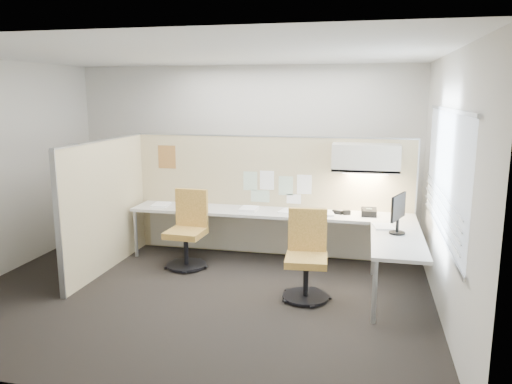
% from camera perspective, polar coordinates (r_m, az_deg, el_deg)
% --- Properties ---
extents(floor, '(5.50, 4.50, 0.01)m').
position_cam_1_polar(floor, '(6.26, -6.26, -11.12)').
color(floor, black).
rests_on(floor, ground).
extents(ceiling, '(5.50, 4.50, 0.01)m').
position_cam_1_polar(ceiling, '(5.81, -6.87, 15.45)').
color(ceiling, white).
rests_on(ceiling, wall_back).
extents(wall_back, '(5.50, 0.02, 2.80)m').
position_cam_1_polar(wall_back, '(8.01, -1.28, 4.28)').
color(wall_back, beige).
rests_on(wall_back, ground).
extents(wall_front, '(5.50, 0.02, 2.80)m').
position_cam_1_polar(wall_front, '(3.87, -17.51, -3.81)').
color(wall_front, beige).
rests_on(wall_front, ground).
extents(wall_right, '(0.02, 4.50, 2.80)m').
position_cam_1_polar(wall_right, '(5.62, 20.99, 0.54)').
color(wall_right, beige).
rests_on(wall_right, ground).
extents(window_pane, '(0.01, 2.80, 1.30)m').
position_cam_1_polar(window_pane, '(5.59, 20.84, 2.06)').
color(window_pane, '#9CA7B5').
rests_on(window_pane, wall_right).
extents(partition_back, '(4.10, 0.06, 1.75)m').
position_cam_1_polar(partition_back, '(7.36, 1.68, -0.50)').
color(partition_back, tan).
rests_on(partition_back, floor).
extents(partition_left, '(0.06, 2.20, 1.75)m').
position_cam_1_polar(partition_left, '(7.04, -16.73, -1.52)').
color(partition_left, tan).
rests_on(partition_left, floor).
extents(desk, '(4.00, 2.07, 0.73)m').
position_cam_1_polar(desk, '(6.90, 4.03, -3.64)').
color(desk, beige).
rests_on(desk, floor).
extents(overhead_bin, '(0.90, 0.36, 0.38)m').
position_cam_1_polar(overhead_bin, '(6.92, 12.45, 3.82)').
color(overhead_bin, beige).
rests_on(overhead_bin, partition_back).
extents(task_light_strip, '(0.60, 0.06, 0.02)m').
position_cam_1_polar(task_light_strip, '(6.95, 12.37, 2.11)').
color(task_light_strip, '#FFEABF').
rests_on(task_light_strip, overhead_bin).
extents(pinned_papers, '(1.01, 0.00, 0.47)m').
position_cam_1_polar(pinned_papers, '(7.28, 2.25, 0.64)').
color(pinned_papers, '#8CBF8C').
rests_on(pinned_papers, partition_back).
extents(poster, '(0.28, 0.00, 0.35)m').
position_cam_1_polar(poster, '(7.70, -10.15, 3.96)').
color(poster, orange).
rests_on(poster, partition_back).
extents(chair_left, '(0.55, 0.55, 1.05)m').
position_cam_1_polar(chair_left, '(6.98, -7.80, -4.52)').
color(chair_left, black).
rests_on(chair_left, floor).
extents(chair_right, '(0.54, 0.55, 1.02)m').
position_cam_1_polar(chair_right, '(5.90, 5.79, -7.52)').
color(chair_right, black).
rests_on(chair_right, floor).
extents(monitor, '(0.19, 0.43, 0.47)m').
position_cam_1_polar(monitor, '(6.10, 15.94, -2.14)').
color(monitor, black).
rests_on(monitor, desk).
extents(phone, '(0.21, 0.20, 0.12)m').
position_cam_1_polar(phone, '(6.94, 12.74, -2.27)').
color(phone, black).
rests_on(phone, desk).
extents(stapler, '(0.14, 0.10, 0.05)m').
position_cam_1_polar(stapler, '(6.98, 9.28, -2.29)').
color(stapler, black).
rests_on(stapler, desk).
extents(tape_dispenser, '(0.11, 0.09, 0.06)m').
position_cam_1_polar(tape_dispenser, '(6.96, 10.32, -2.32)').
color(tape_dispenser, black).
rests_on(tape_dispenser, desk).
extents(coat_hook, '(0.18, 0.46, 1.38)m').
position_cam_1_polar(coat_hook, '(6.43, -20.52, 1.96)').
color(coat_hook, silver).
rests_on(coat_hook, partition_left).
extents(paper_stack_0, '(0.25, 0.32, 0.02)m').
position_cam_1_polar(paper_stack_0, '(7.55, -10.79, -1.42)').
color(paper_stack_0, white).
rests_on(paper_stack_0, desk).
extents(paper_stack_1, '(0.23, 0.30, 0.05)m').
position_cam_1_polar(paper_stack_1, '(7.09, -0.79, -1.97)').
color(paper_stack_1, white).
rests_on(paper_stack_1, desk).
extents(paper_stack_2, '(0.29, 0.34, 0.02)m').
position_cam_1_polar(paper_stack_2, '(7.04, 3.75, -2.20)').
color(paper_stack_2, white).
rests_on(paper_stack_2, desk).
extents(paper_stack_3, '(0.28, 0.33, 0.03)m').
position_cam_1_polar(paper_stack_3, '(6.94, 7.91, -2.42)').
color(paper_stack_3, white).
rests_on(paper_stack_3, desk).
extents(paper_stack_4, '(0.28, 0.34, 0.02)m').
position_cam_1_polar(paper_stack_4, '(6.42, 14.32, -3.84)').
color(paper_stack_4, white).
rests_on(paper_stack_4, desk).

